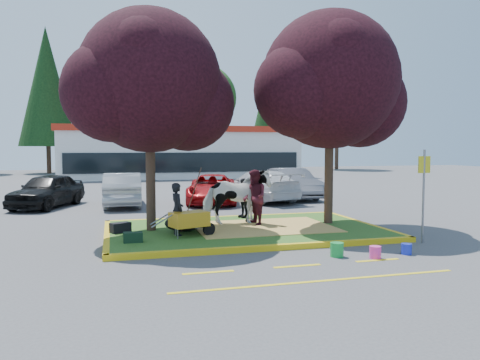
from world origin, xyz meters
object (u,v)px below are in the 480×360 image
object	(u,v)px
bucket_blue	(406,249)
car_silver	(122,189)
car_black	(47,190)
wheelbarrow	(190,220)
handler	(177,209)
sign_post	(424,185)
bucket_pink	(375,252)
cow	(236,197)
bucket_green	(337,250)
calf	(184,223)

from	to	relation	value
bucket_blue	car_silver	distance (m)	13.37
car_black	wheelbarrow	bearing A→B (deg)	-40.03
car_silver	wheelbarrow	bearing A→B (deg)	102.03
handler	sign_post	distance (m)	6.82
wheelbarrow	bucket_pink	size ratio (longest dim) A/B	6.21
cow	bucket_green	xyz separation A→B (m)	(1.33, -4.36, -0.87)
handler	sign_post	world-z (taller)	sign_post
bucket_green	car_black	xyz separation A→B (m)	(-7.90, 11.76, 0.57)
bucket_pink	sign_post	bearing A→B (deg)	29.74
handler	car_silver	world-z (taller)	handler
bucket_blue	bucket_green	bearing A→B (deg)	172.69
bucket_blue	calf	bearing A→B (deg)	142.35
sign_post	car_black	distance (m)	15.45
bucket_blue	car_black	size ratio (longest dim) A/B	0.06
car_silver	sign_post	bearing A→B (deg)	127.90
bucket_green	car_silver	size ratio (longest dim) A/B	0.08
wheelbarrow	bucket_pink	distance (m)	5.01
bucket_green	car_black	distance (m)	14.18
calf	sign_post	distance (m)	6.83
cow	sign_post	bearing A→B (deg)	-127.24
cow	calf	bearing A→B (deg)	115.33
wheelbarrow	car_silver	world-z (taller)	car_silver
handler	bucket_pink	bearing A→B (deg)	-138.86
wheelbarrow	sign_post	distance (m)	6.49
cow	bucket_green	world-z (taller)	cow
car_black	car_silver	size ratio (longest dim) A/B	0.97
cow	calf	distance (m)	2.08
car_black	car_silver	xyz separation A→B (m)	(3.18, -0.31, -0.00)
wheelbarrow	bucket_green	distance (m)	4.15
bucket_green	car_silver	world-z (taller)	car_silver
bucket_blue	car_black	xyz separation A→B (m)	(-9.66, 11.99, 0.61)
cow	bucket_pink	distance (m)	5.28
handler	wheelbarrow	size ratio (longest dim) A/B	0.82
car_silver	calf	bearing A→B (deg)	102.96
wheelbarrow	car_black	bearing A→B (deg)	99.18
handler	wheelbarrow	xyz separation A→B (m)	(0.31, -0.27, -0.27)
wheelbarrow	car_silver	distance (m)	8.90
calf	car_silver	xyz separation A→B (m)	(-1.59, 7.90, 0.34)
calf	bucket_blue	distance (m)	6.19
cow	bucket_pink	world-z (taller)	cow
calf	sign_post	size ratio (longest dim) A/B	0.45
calf	bucket_pink	distance (m)	5.57
cow	sign_post	distance (m)	5.61
handler	bucket_pink	xyz separation A→B (m)	(4.21, -3.37, -0.74)
cow	bucket_green	size ratio (longest dim) A/B	6.14
cow	handler	distance (m)	2.51
wheelbarrow	bucket_pink	xyz separation A→B (m)	(3.90, -3.10, -0.48)
cow	calf	world-z (taller)	cow
bucket_green	bucket_blue	size ratio (longest dim) A/B	1.27
sign_post	car_black	world-z (taller)	sign_post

